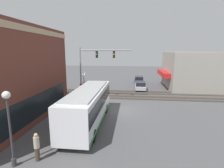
{
  "coord_description": "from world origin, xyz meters",
  "views": [
    {
      "loc": [
        -18.98,
        -1.11,
        6.67
      ],
      "look_at": [
        5.49,
        1.71,
        2.01
      ],
      "focal_mm": 28.0,
      "sensor_mm": 36.0,
      "label": 1
    }
  ],
  "objects_px": {
    "parked_car_blue": "(139,80)",
    "streetlamp": "(9,123)",
    "pedestrian_at_crossing": "(83,94)",
    "crossing_signal": "(84,84)",
    "city_bus": "(88,105)",
    "pedestrian_by_lamp": "(37,147)",
    "parked_car_silver": "(140,86)"
  },
  "relations": [
    {
      "from": "parked_car_blue",
      "to": "pedestrian_at_crossing",
      "type": "xyz_separation_m",
      "value": [
        -13.92,
        8.1,
        0.21
      ]
    },
    {
      "from": "crossing_signal",
      "to": "pedestrian_by_lamp",
      "type": "bearing_deg",
      "value": -177.2
    },
    {
      "from": "pedestrian_at_crossing",
      "to": "pedestrian_by_lamp",
      "type": "bearing_deg",
      "value": -176.12
    },
    {
      "from": "parked_car_blue",
      "to": "crossing_signal",
      "type": "bearing_deg",
      "value": 151.74
    },
    {
      "from": "streetlamp",
      "to": "pedestrian_at_crossing",
      "type": "height_order",
      "value": "streetlamp"
    },
    {
      "from": "city_bus",
      "to": "crossing_signal",
      "type": "xyz_separation_m",
      "value": [
        7.18,
        2.41,
        0.48
      ]
    },
    {
      "from": "streetlamp",
      "to": "parked_car_blue",
      "type": "relative_size",
      "value": 0.98
    },
    {
      "from": "pedestrian_by_lamp",
      "to": "city_bus",
      "type": "bearing_deg",
      "value": -16.73
    },
    {
      "from": "city_bus",
      "to": "streetlamp",
      "type": "xyz_separation_m",
      "value": [
        -6.55,
        2.87,
        0.9
      ]
    },
    {
      "from": "pedestrian_by_lamp",
      "to": "parked_car_silver",
      "type": "bearing_deg",
      "value": -18.61
    },
    {
      "from": "city_bus",
      "to": "crossing_signal",
      "type": "height_order",
      "value": "crossing_signal"
    },
    {
      "from": "city_bus",
      "to": "pedestrian_by_lamp",
      "type": "relative_size",
      "value": 5.63
    },
    {
      "from": "parked_car_blue",
      "to": "streetlamp",
      "type": "bearing_deg",
      "value": 163.67
    },
    {
      "from": "crossing_signal",
      "to": "pedestrian_by_lamp",
      "type": "relative_size",
      "value": 2.1
    },
    {
      "from": "pedestrian_at_crossing",
      "to": "parked_car_silver",
      "type": "bearing_deg",
      "value": -46.71
    },
    {
      "from": "parked_car_silver",
      "to": "city_bus",
      "type": "bearing_deg",
      "value": 160.68
    },
    {
      "from": "crossing_signal",
      "to": "streetlamp",
      "type": "relative_size",
      "value": 0.84
    },
    {
      "from": "pedestrian_at_crossing",
      "to": "city_bus",
      "type": "bearing_deg",
      "value": -160.87
    },
    {
      "from": "streetlamp",
      "to": "parked_car_silver",
      "type": "xyz_separation_m",
      "value": [
        21.95,
        -8.27,
        -2.06
      ]
    },
    {
      "from": "parked_car_silver",
      "to": "parked_car_blue",
      "type": "xyz_separation_m",
      "value": [
        6.3,
        -0.0,
        0.02
      ]
    },
    {
      "from": "parked_car_blue",
      "to": "pedestrian_by_lamp",
      "type": "distance_m",
      "value": 28.5
    },
    {
      "from": "city_bus",
      "to": "parked_car_silver",
      "type": "relative_size",
      "value": 2.21
    },
    {
      "from": "streetlamp",
      "to": "crossing_signal",
      "type": "bearing_deg",
      "value": -1.94
    },
    {
      "from": "city_bus",
      "to": "streetlamp",
      "type": "distance_m",
      "value": 7.2
    },
    {
      "from": "crossing_signal",
      "to": "parked_car_blue",
      "type": "bearing_deg",
      "value": -28.26
    },
    {
      "from": "crossing_signal",
      "to": "city_bus",
      "type": "bearing_deg",
      "value": -161.46
    },
    {
      "from": "pedestrian_by_lamp",
      "to": "pedestrian_at_crossing",
      "type": "bearing_deg",
      "value": 3.88
    },
    {
      "from": "parked_car_silver",
      "to": "pedestrian_by_lamp",
      "type": "xyz_separation_m",
      "value": [
        -21.28,
        7.17,
        0.27
      ]
    },
    {
      "from": "parked_car_blue",
      "to": "pedestrian_at_crossing",
      "type": "bearing_deg",
      "value": 149.82
    },
    {
      "from": "crossing_signal",
      "to": "streetlamp",
      "type": "distance_m",
      "value": 13.74
    },
    {
      "from": "streetlamp",
      "to": "pedestrian_by_lamp",
      "type": "height_order",
      "value": "streetlamp"
    },
    {
      "from": "streetlamp",
      "to": "pedestrian_by_lamp",
      "type": "xyz_separation_m",
      "value": [
        0.66,
        -1.1,
        -1.79
      ]
    }
  ]
}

